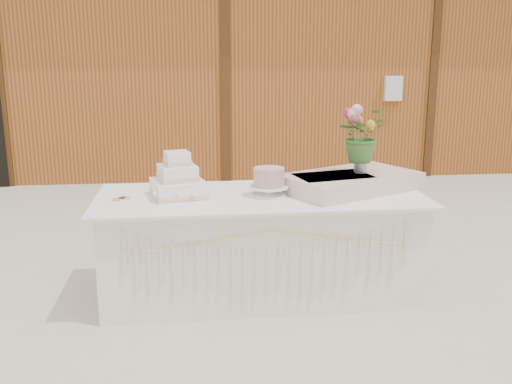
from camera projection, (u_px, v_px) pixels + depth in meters
ground at (260, 292)px, 4.36m from camera, size 80.00×80.00×0.00m
barn at (217, 60)px, 9.76m from camera, size 12.60×4.60×3.30m
cake_table at (261, 245)px, 4.27m from camera, size 2.40×1.00×0.77m
wedding_cake at (178, 181)px, 4.12m from camera, size 0.44×0.44×0.33m
pink_cake_stand at (269, 180)px, 4.13m from camera, size 0.29×0.29×0.21m
satin_runner at (350, 182)px, 4.33m from camera, size 1.16×0.98×0.13m
flower_vase at (360, 164)px, 4.33m from camera, size 0.10×0.10×0.13m
bouquet at (362, 128)px, 4.27m from camera, size 0.48×0.46×0.41m
loose_flowers at (128, 195)px, 4.14m from camera, size 0.17×0.39×0.02m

